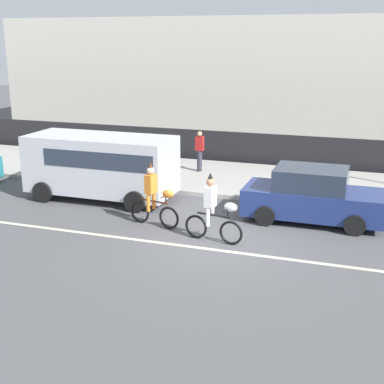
# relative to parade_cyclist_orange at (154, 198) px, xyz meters

# --- Properties ---
(ground_plane) EXTENTS (80.00, 80.00, 0.00)m
(ground_plane) POSITION_rel_parade_cyclist_orange_xyz_m (2.09, -0.73, -0.84)
(ground_plane) COLOR #4C4C4F
(road_centre_line) EXTENTS (36.00, 0.14, 0.01)m
(road_centre_line) POSITION_rel_parade_cyclist_orange_xyz_m (2.09, -1.23, -0.84)
(road_centre_line) COLOR beige
(road_centre_line) RESTS_ON ground
(sidewalk_curb) EXTENTS (60.00, 5.00, 0.15)m
(sidewalk_curb) POSITION_rel_parade_cyclist_orange_xyz_m (2.09, 5.77, -0.77)
(sidewalk_curb) COLOR #9E9B93
(sidewalk_curb) RESTS_ON ground
(fence_line) EXTENTS (40.00, 0.08, 1.40)m
(fence_line) POSITION_rel_parade_cyclist_orange_xyz_m (2.09, 8.67, -0.14)
(fence_line) COLOR black
(fence_line) RESTS_ON ground
(building_backdrop) EXTENTS (28.00, 8.00, 6.42)m
(building_backdrop) POSITION_rel_parade_cyclist_orange_xyz_m (-0.93, 17.27, 2.37)
(building_backdrop) COLOR beige
(building_backdrop) RESTS_ON ground
(parade_cyclist_orange) EXTENTS (1.69, 0.56, 1.92)m
(parade_cyclist_orange) POSITION_rel_parade_cyclist_orange_xyz_m (0.00, 0.00, 0.00)
(parade_cyclist_orange) COLOR black
(parade_cyclist_orange) RESTS_ON ground
(parade_cyclist_zebra) EXTENTS (1.71, 0.52, 1.92)m
(parade_cyclist_zebra) POSITION_rel_parade_cyclist_orange_xyz_m (2.01, -0.65, 0.00)
(parade_cyclist_zebra) COLOR black
(parade_cyclist_zebra) RESTS_ON ground
(parked_van_silver) EXTENTS (5.00, 2.22, 2.18)m
(parked_van_silver) POSITION_rel_parade_cyclist_orange_xyz_m (-2.70, 1.97, 0.44)
(parked_van_silver) COLOR silver
(parked_van_silver) RESTS_ON ground
(parked_car_navy) EXTENTS (4.10, 1.92, 1.64)m
(parked_car_navy) POSITION_rel_parade_cyclist_orange_xyz_m (4.32, 1.93, -0.06)
(parked_car_navy) COLOR navy
(parked_car_navy) RESTS_ON ground
(pedestrian_onlooker) EXTENTS (0.32, 0.20, 1.62)m
(pedestrian_onlooker) POSITION_rel_parade_cyclist_orange_xyz_m (-0.66, 6.25, 0.17)
(pedestrian_onlooker) COLOR #33333D
(pedestrian_onlooker) RESTS_ON sidewalk_curb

